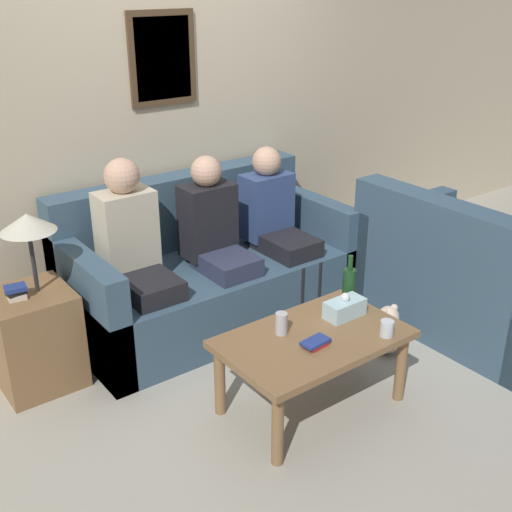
# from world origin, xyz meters

# --- Properties ---
(ground_plane) EXTENTS (16.00, 16.00, 0.00)m
(ground_plane) POSITION_xyz_m (0.00, 0.00, 0.00)
(ground_plane) COLOR #ADA899
(wall_back) EXTENTS (9.00, 0.08, 2.60)m
(wall_back) POSITION_xyz_m (0.00, 1.05, 1.30)
(wall_back) COLOR beige
(wall_back) RESTS_ON ground_plane
(couch_main) EXTENTS (1.91, 0.94, 0.95)m
(couch_main) POSITION_xyz_m (0.00, 0.56, 0.32)
(couch_main) COLOR #385166
(couch_main) RESTS_ON ground_plane
(couch_side) EXTENTS (0.94, 1.39, 0.95)m
(couch_side) POSITION_xyz_m (1.32, -0.62, 0.32)
(couch_side) COLOR #385166
(couch_side) RESTS_ON ground_plane
(coffee_table) EXTENTS (0.99, 0.62, 0.45)m
(coffee_table) POSITION_xyz_m (-0.11, -0.66, 0.38)
(coffee_table) COLOR olive
(coffee_table) RESTS_ON ground_plane
(side_table_with_lamp) EXTENTS (0.44, 0.44, 1.04)m
(side_table_with_lamp) POSITION_xyz_m (-1.22, 0.47, 0.34)
(side_table_with_lamp) COLOR olive
(side_table_with_lamp) RESTS_ON ground_plane
(wine_bottle) EXTENTS (0.08, 0.08, 0.29)m
(wine_bottle) POSITION_xyz_m (0.32, -0.49, 0.56)
(wine_bottle) COLOR #19421E
(wine_bottle) RESTS_ON coffee_table
(drinking_glass) EXTENTS (0.07, 0.07, 0.09)m
(drinking_glass) POSITION_xyz_m (0.20, -0.89, 0.49)
(drinking_glass) COLOR silver
(drinking_glass) RESTS_ON coffee_table
(book_stack) EXTENTS (0.16, 0.10, 0.03)m
(book_stack) POSITION_xyz_m (-0.17, -0.74, 0.47)
(book_stack) COLOR red
(book_stack) RESTS_ON coffee_table
(soda_can) EXTENTS (0.07, 0.07, 0.12)m
(soda_can) POSITION_xyz_m (-0.23, -0.54, 0.51)
(soda_can) COLOR #BCBCC1
(soda_can) RESTS_ON coffee_table
(tissue_box) EXTENTS (0.23, 0.12, 0.15)m
(tissue_box) POSITION_xyz_m (0.17, -0.60, 0.50)
(tissue_box) COLOR silver
(tissue_box) RESTS_ON coffee_table
(person_left) EXTENTS (0.34, 0.61, 1.23)m
(person_left) POSITION_xyz_m (-0.57, 0.42, 0.67)
(person_left) COLOR black
(person_left) RESTS_ON ground_plane
(person_middle) EXTENTS (0.34, 0.58, 1.16)m
(person_middle) POSITION_xyz_m (-0.01, 0.39, 0.63)
(person_middle) COLOR #2D334C
(person_middle) RESTS_ON ground_plane
(person_right) EXTENTS (0.34, 0.61, 1.14)m
(person_right) POSITION_xyz_m (0.49, 0.40, 0.62)
(person_right) COLOR black
(person_right) RESTS_ON ground_plane
(teddy_bear) EXTENTS (0.21, 0.21, 0.32)m
(teddy_bear) POSITION_xyz_m (0.64, -0.52, 0.14)
(teddy_bear) COLOR beige
(teddy_bear) RESTS_ON ground_plane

